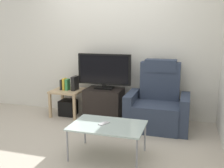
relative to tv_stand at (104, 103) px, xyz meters
The scene contains 13 objects.
ground_plane 0.88m from the tv_stand, 85.41° to the right, with size 6.40×6.40×0.00m, color #B2A899.
wall_back 1.08m from the tv_stand, 77.23° to the left, with size 6.40×0.06×2.60m, color silver.
tv_stand is the anchor object (origin of this frame).
television 0.59m from the tv_stand, 90.00° to the left, with size 0.96×0.20×0.62m.
recliner_armchair 1.00m from the tv_stand, 10.47° to the right, with size 0.98×0.78×1.08m.
side_table 0.70m from the tv_stand, behind, with size 0.54×0.54×0.48m.
subwoofer_box 0.70m from the tv_stand, behind, with size 0.28×0.28×0.28m, color black.
book_leftmost 0.85m from the tv_stand, behind, with size 0.03×0.12×0.19m, color #262626.
book_middle 0.81m from the tv_stand, behind, with size 0.04×0.11×0.21m, color gold.
book_rightmost 0.75m from the tv_stand, behind, with size 0.05×0.13×0.20m, color #388C4C.
game_console 0.64m from the tv_stand, behind, with size 0.07×0.20×0.25m, color black.
coffee_table 1.48m from the tv_stand, 69.74° to the right, with size 0.90×0.60×0.41m.
cell_phone 1.45m from the tv_stand, 71.52° to the right, with size 0.07×0.15×0.01m, color #B7B7BC.
Camera 1 is at (1.36, -3.42, 1.54)m, focal length 41.62 mm.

